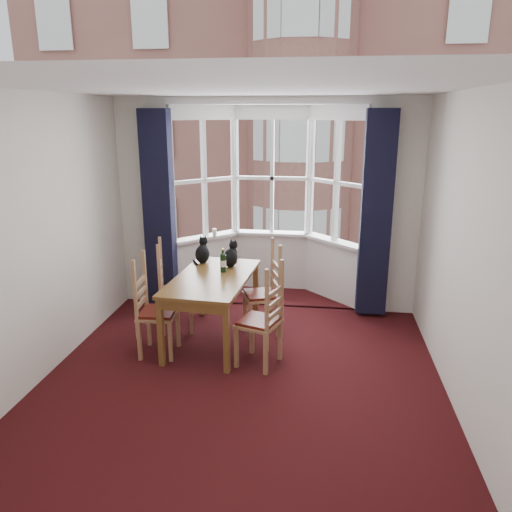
% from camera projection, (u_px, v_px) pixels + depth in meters
% --- Properties ---
extents(floor, '(4.50, 4.50, 0.00)m').
position_uv_depth(floor, '(239.00, 388.00, 4.88)').
color(floor, black).
rests_on(floor, ground).
extents(ceiling, '(4.50, 4.50, 0.00)m').
position_uv_depth(ceiling, '(236.00, 87.00, 4.10)').
color(ceiling, white).
rests_on(ceiling, floor).
extents(wall_left, '(0.00, 4.50, 4.50)m').
position_uv_depth(wall_left, '(31.00, 243.00, 4.75)').
color(wall_left, silver).
rests_on(wall_left, floor).
extents(wall_right, '(0.00, 4.50, 4.50)m').
position_uv_depth(wall_right, '(469.00, 259.00, 4.24)').
color(wall_right, silver).
rests_on(wall_right, floor).
extents(wall_near, '(4.00, 0.00, 4.00)m').
position_uv_depth(wall_near, '(157.00, 376.00, 2.35)').
color(wall_near, silver).
rests_on(wall_near, floor).
extents(wall_back_pier_left, '(0.70, 0.12, 2.80)m').
position_uv_depth(wall_back_pier_left, '(147.00, 203.00, 6.85)').
color(wall_back_pier_left, silver).
rests_on(wall_back_pier_left, floor).
extents(wall_back_pier_right, '(0.70, 0.12, 2.80)m').
position_uv_depth(wall_back_pier_right, '(393.00, 209.00, 6.42)').
color(wall_back_pier_right, silver).
rests_on(wall_back_pier_right, floor).
extents(bay_window, '(2.76, 0.94, 2.80)m').
position_uv_depth(bay_window, '(270.00, 200.00, 7.11)').
color(bay_window, white).
rests_on(bay_window, floor).
extents(curtain_left, '(0.38, 0.22, 2.60)m').
position_uv_depth(curtain_left, '(159.00, 210.00, 6.66)').
color(curtain_left, black).
rests_on(curtain_left, floor).
extents(curtain_right, '(0.38, 0.22, 2.60)m').
position_uv_depth(curtain_right, '(376.00, 215.00, 6.30)').
color(curtain_right, black).
rests_on(curtain_right, floor).
extents(dining_table, '(0.93, 1.58, 0.80)m').
position_uv_depth(dining_table, '(212.00, 284.00, 5.73)').
color(dining_table, brown).
rests_on(dining_table, floor).
extents(chair_left_near, '(0.42, 0.44, 0.92)m').
position_uv_depth(chair_left_near, '(150.00, 314.00, 5.48)').
color(chair_left_near, '#A57850').
rests_on(chair_left_near, floor).
extents(chair_left_far, '(0.49, 0.51, 0.92)m').
position_uv_depth(chair_left_far, '(169.00, 293.00, 6.09)').
color(chair_left_far, '#A57850').
rests_on(chair_left_far, floor).
extents(chair_right_near, '(0.51, 0.53, 0.92)m').
position_uv_depth(chair_right_near, '(266.00, 324.00, 5.20)').
color(chair_right_near, '#A57850').
rests_on(chair_right_near, floor).
extents(chair_right_far, '(0.52, 0.53, 0.92)m').
position_uv_depth(chair_right_far, '(269.00, 295.00, 6.03)').
color(chair_right_far, '#A57850').
rests_on(chair_right_far, floor).
extents(cat_left, '(0.19, 0.26, 0.34)m').
position_uv_depth(cat_left, '(203.00, 252.00, 6.20)').
color(cat_left, black).
rests_on(cat_left, dining_table).
extents(cat_right, '(0.23, 0.27, 0.33)m').
position_uv_depth(cat_right, '(231.00, 256.00, 6.04)').
color(cat_right, black).
rests_on(cat_right, dining_table).
extents(wine_bottle, '(0.07, 0.07, 0.28)m').
position_uv_depth(wine_bottle, '(223.00, 262.00, 5.83)').
color(wine_bottle, black).
rests_on(wine_bottle, dining_table).
extents(candle_tall, '(0.06, 0.06, 0.12)m').
position_uv_depth(candle_tall, '(215.00, 233.00, 7.20)').
color(candle_tall, white).
rests_on(candle_tall, bay_window).
extents(street, '(80.00, 80.00, 0.00)m').
position_uv_depth(street, '(311.00, 232.00, 37.25)').
color(street, '#333335').
rests_on(street, ground).
extents(tenement_building, '(18.40, 7.80, 15.20)m').
position_uv_depth(tenement_building, '(304.00, 142.00, 17.78)').
color(tenement_building, '#9C5E50').
rests_on(tenement_building, street).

